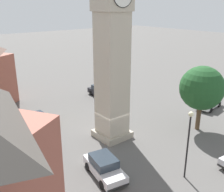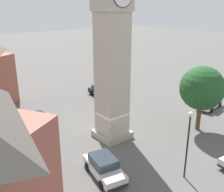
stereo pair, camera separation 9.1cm
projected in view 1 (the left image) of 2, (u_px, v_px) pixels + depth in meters
ground_plane at (112, 136)px, 25.23m from camera, size 200.00×200.00×0.00m
clock_tower at (112, 7)px, 21.33m from camera, size 3.53×3.53×20.23m
car_blue_kerb at (33, 122)px, 26.57m from camera, size 4.15×1.86×1.53m
car_silver_kerb at (104, 167)px, 19.23m from camera, size 2.44×4.37×1.53m
car_white_side at (101, 91)px, 35.98m from camera, size 1.90×4.17×1.53m
car_black_far at (209, 102)px, 31.95m from camera, size 4.32×2.24×1.53m
pedestrian at (3, 119)px, 26.65m from camera, size 0.31×0.54×1.69m
tree at (202, 88)px, 25.33m from camera, size 4.30×4.30×6.51m
lamp_post at (189, 135)px, 18.17m from camera, size 0.36×0.36×5.20m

